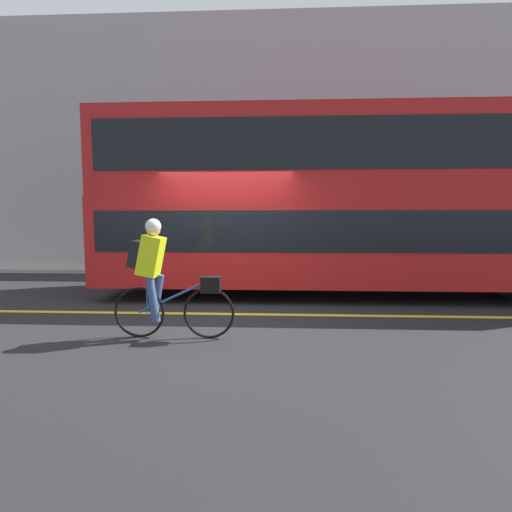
# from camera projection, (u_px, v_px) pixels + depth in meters

# --- Properties ---
(ground_plane) EXTENTS (80.00, 80.00, 0.00)m
(ground_plane) POSITION_uv_depth(u_px,v_px,m) (220.00, 315.00, 6.80)
(ground_plane) COLOR #232326
(road_center_line) EXTENTS (50.00, 0.14, 0.01)m
(road_center_line) POSITION_uv_depth(u_px,v_px,m) (221.00, 314.00, 6.87)
(road_center_line) COLOR yellow
(road_center_line) RESTS_ON ground_plane
(sidewalk_curb) EXTENTS (60.00, 1.90, 0.11)m
(sidewalk_curb) POSITION_uv_depth(u_px,v_px,m) (246.00, 269.00, 12.53)
(sidewalk_curb) COLOR #A8A399
(sidewalk_curb) RESTS_ON ground_plane
(building_facade) EXTENTS (60.00, 0.30, 8.25)m
(building_facade) POSITION_uv_depth(u_px,v_px,m) (248.00, 143.00, 13.23)
(building_facade) COLOR #9E9EA3
(building_facade) RESTS_ON ground_plane
(bus) EXTENTS (10.52, 2.49, 3.77)m
(bus) POSITION_uv_depth(u_px,v_px,m) (353.00, 197.00, 8.43)
(bus) COLOR black
(bus) RESTS_ON ground_plane
(cyclist_on_bike) EXTENTS (1.67, 0.32, 1.64)m
(cyclist_on_bike) POSITION_uv_depth(u_px,v_px,m) (161.00, 274.00, 5.44)
(cyclist_on_bike) COLOR black
(cyclist_on_bike) RESTS_ON ground_plane
(trash_bin) EXTENTS (0.44, 0.44, 0.99)m
(trash_bin) POSITION_uv_depth(u_px,v_px,m) (266.00, 252.00, 12.35)
(trash_bin) COLOR #262628
(trash_bin) RESTS_ON sidewalk_curb
(street_sign_post) EXTENTS (0.36, 0.09, 2.26)m
(street_sign_post) POSITION_uv_depth(u_px,v_px,m) (198.00, 226.00, 12.37)
(street_sign_post) COLOR #59595B
(street_sign_post) RESTS_ON sidewalk_curb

